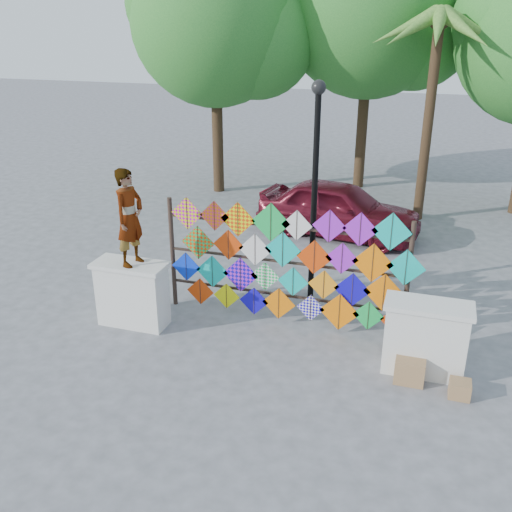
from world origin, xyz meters
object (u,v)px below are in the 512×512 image
Objects in this scene: kite_rack at (289,265)px; lamppost at (315,173)px; sedan at (339,209)px; vendor_woman at (129,218)px.

lamppost reaches higher than kite_rack.
kite_rack is 5.21m from sedan.
sedan is 4.38m from lamppost.
lamppost is at bearing 82.39° from kite_rack.
vendor_woman is (-2.74, -0.93, 0.95)m from kite_rack.
vendor_woman is at bearing -161.31° from kite_rack.
lamppost reaches higher than vendor_woman.
sedan is (0.05, 5.19, -0.48)m from kite_rack.
lamppost is (2.91, 2.20, 0.51)m from vendor_woman.
kite_rack is 1.12× the size of sedan.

